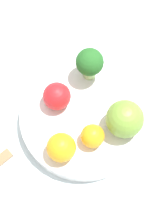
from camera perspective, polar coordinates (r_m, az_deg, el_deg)
ground_plane at (r=0.65m, az=0.00°, el=-1.95°), size 6.00×6.00×0.00m
table_surface at (r=0.64m, az=0.00°, el=-1.63°), size 1.20×1.20×0.02m
bowl at (r=0.62m, az=0.00°, el=-0.85°), size 0.21×0.21×0.03m
broccoli at (r=0.61m, az=0.86°, el=7.46°), size 0.05×0.05×0.07m
apple_red at (r=0.58m, az=6.23°, el=-1.06°), size 0.06×0.06×0.06m
apple_green at (r=0.60m, az=-4.16°, el=2.41°), size 0.05×0.05×0.05m
orange_front at (r=0.57m, az=-3.48°, el=-5.43°), size 0.05×0.05×0.05m
orange_back at (r=0.58m, az=1.32°, el=-3.68°), size 0.04×0.04×0.04m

